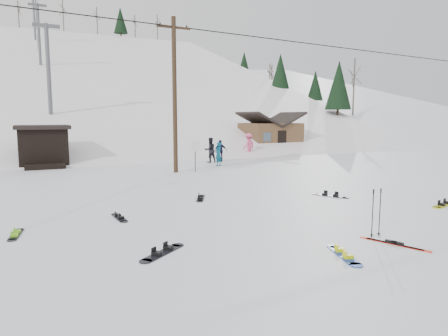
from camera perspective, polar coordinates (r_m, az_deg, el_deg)
name	(u,v)px	position (r m, az deg, el deg)	size (l,w,h in m)	color
ground	(278,243)	(10.85, 7.68, -10.53)	(200.00, 200.00, 0.00)	white
ski_slope	(77,217)	(65.65, -20.27, -6.60)	(60.00, 75.00, 45.00)	white
ridge_right	(299,195)	(74.50, 10.68, -3.85)	(34.00, 85.00, 36.00)	white
treeline_right	(321,138)	(65.67, 13.66, 4.26)	(20.00, 60.00, 10.00)	black
treeline_crest	(59,132)	(94.81, -22.49, 4.80)	(50.00, 6.00, 10.00)	black
utility_pole	(175,93)	(23.91, -7.06, 10.57)	(2.00, 0.26, 9.00)	#3A2819
trail_sign	(195,151)	(23.94, -4.11, 2.44)	(0.50, 0.09, 1.85)	#595B60
lift_hut	(43,146)	(29.59, -24.42, 2.92)	(3.40, 4.10, 2.75)	black
lift_tower_near	(48,64)	(38.88, -23.82, 13.45)	(2.20, 0.36, 8.00)	#595B60
lift_tower_mid	(39,31)	(59.63, -24.95, 17.36)	(2.20, 0.36, 8.00)	#595B60
lift_tower_far	(34,14)	(80.53, -25.51, 19.25)	(2.20, 0.36, 8.00)	#595B60
cabin	(270,136)	(38.66, 6.61, 4.59)	(5.39, 4.40, 3.77)	brown
hero_snowboard	(344,254)	(10.22, 16.74, -11.75)	(0.72, 1.55, 0.11)	navy
hero_skis	(394,244)	(11.49, 23.16, -9.91)	(0.74, 1.74, 0.09)	red
ski_poles	(376,212)	(11.86, 20.92, -5.93)	(0.37, 0.10, 1.35)	black
board_scatter_a	(163,252)	(10.07, -8.76, -11.80)	(1.36, 1.08, 0.11)	black
board_scatter_b	(119,217)	(13.66, -14.72, -6.84)	(0.33, 1.39, 0.10)	black
board_scatter_c	(16,234)	(12.83, -27.60, -8.38)	(0.41, 1.30, 0.09)	black
board_scatter_d	(330,195)	(17.36, 14.94, -3.82)	(0.89, 1.49, 0.11)	black
board_scatter_e	(444,205)	(17.19, 28.94, -4.60)	(1.66, 0.66, 0.12)	#D2DB18
board_scatter_f	(201,198)	(16.32, -3.37, -4.29)	(0.80, 1.35, 0.10)	black
skier_teal	(218,154)	(26.96, -0.82, 2.02)	(0.59, 0.39, 1.62)	#0B5B76
skier_dark	(210,150)	(28.98, -1.99, 2.58)	(0.88, 0.68, 1.81)	black
skier_pink	(249,145)	(33.43, 3.55, 3.32)	(1.25, 0.72, 1.94)	#E24F81
skier_navy	(220,151)	(29.58, -0.51, 2.48)	(0.94, 0.39, 1.60)	#151636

